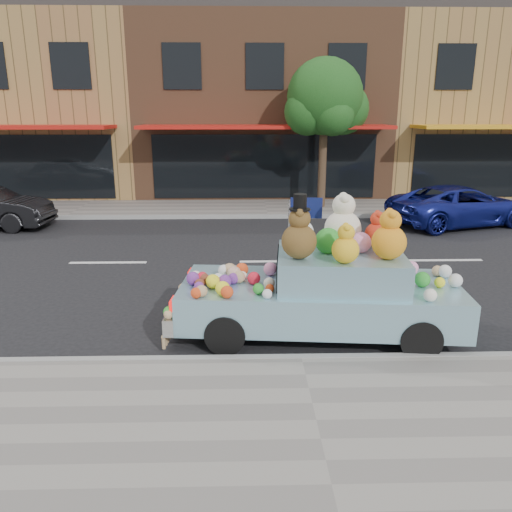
{
  "coord_description": "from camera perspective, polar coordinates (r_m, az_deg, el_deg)",
  "views": [
    {
      "loc": [
        -0.79,
        -11.3,
        3.42
      ],
      "look_at": [
        -0.61,
        -3.82,
        1.25
      ],
      "focal_mm": 35.0,
      "sensor_mm": 36.0,
      "label": 1
    }
  ],
  "objects": [
    {
      "name": "ground",
      "position": [
        11.84,
        2.49,
        -0.64
      ],
      "size": [
        120.0,
        120.0,
        0.0
      ],
      "primitive_type": "plane",
      "color": "black",
      "rests_on": "ground"
    },
    {
      "name": "near_sidewalk",
      "position": [
        5.92,
        6.89,
        -18.58
      ],
      "size": [
        60.0,
        3.0,
        0.12
      ],
      "primitive_type": "cube",
      "color": "gray",
      "rests_on": "ground"
    },
    {
      "name": "far_sidewalk",
      "position": [
        18.14,
        1.13,
        5.49
      ],
      "size": [
        60.0,
        3.0,
        0.12
      ],
      "primitive_type": "cube",
      "color": "gray",
      "rests_on": "ground"
    },
    {
      "name": "near_kerb",
      "position": [
        7.19,
        5.19,
        -11.74
      ],
      "size": [
        60.0,
        0.12,
        0.13
      ],
      "primitive_type": "cube",
      "color": "gray",
      "rests_on": "ground"
    },
    {
      "name": "far_kerb",
      "position": [
        16.66,
        1.35,
        4.55
      ],
      "size": [
        60.0,
        0.12,
        0.13
      ],
      "primitive_type": "cube",
      "color": "gray",
      "rests_on": "ground"
    },
    {
      "name": "storefront_left",
      "position": [
        25.03,
        -23.89,
        15.36
      ],
      "size": [
        10.0,
        9.8,
        7.3
      ],
      "color": "olive",
      "rests_on": "ground"
    },
    {
      "name": "storefront_mid",
      "position": [
        23.29,
        0.57,
        16.72
      ],
      "size": [
        10.0,
        9.8,
        7.3
      ],
      "color": "brown",
      "rests_on": "ground"
    },
    {
      "name": "storefront_right",
      "position": [
        25.66,
        24.38,
        15.29
      ],
      "size": [
        10.0,
        9.8,
        7.3
      ],
      "color": "olive",
      "rests_on": "ground"
    },
    {
      "name": "street_tree",
      "position": [
        18.08,
        7.91,
        16.89
      ],
      "size": [
        3.0,
        2.7,
        5.22
      ],
      "color": "#38281C",
      "rests_on": "ground"
    },
    {
      "name": "car_blue",
      "position": [
        16.78,
        22.27,
        5.36
      ],
      "size": [
        4.88,
        3.31,
        1.24
      ],
      "primitive_type": "imported",
      "rotation": [
        0.0,
        0.0,
        1.88
      ],
      "color": "navy",
      "rests_on": "ground"
    },
    {
      "name": "art_car",
      "position": [
        7.86,
        7.53,
        -3.45
      ],
      "size": [
        4.62,
        2.12,
        2.3
      ],
      "rotation": [
        0.0,
        0.0,
        -0.09
      ],
      "color": "black",
      "rests_on": "ground"
    }
  ]
}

